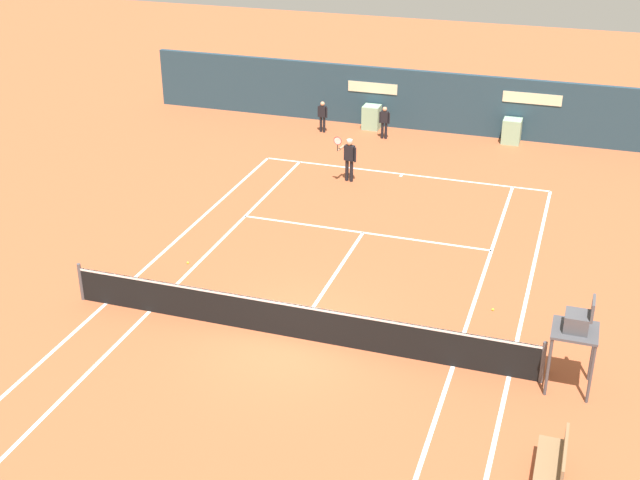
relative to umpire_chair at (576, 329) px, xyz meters
name	(u,v)px	position (x,y,z in m)	size (l,w,h in m)	color
ground_plane	(301,326)	(-6.60, 0.58, -1.55)	(80.00, 80.00, 0.01)	#B25633
tennis_net	(293,320)	(-6.60, 0.01, -1.04)	(12.10, 0.10, 1.07)	#4C4C51
sponsor_back_wall	(434,103)	(-6.57, 16.97, -0.35)	(25.00, 1.02, 2.50)	#233D4C
umpire_chair	(576,329)	(0.00, 0.00, 0.00)	(1.00, 1.00, 2.33)	#47474C
player_bench	(554,460)	(-0.10, -3.25, -1.04)	(0.54, 1.49, 0.88)	#38383D
player_on_baseline	(349,156)	(-8.27, 10.42, -0.60)	(0.70, 0.65, 1.80)	black
ball_kid_centre_post	(384,120)	(-8.24, 15.36, -0.78)	(0.45, 0.19, 1.34)	black
ball_kid_left_post	(323,115)	(-10.88, 15.36, -0.80)	(0.44, 0.20, 1.31)	black
tennis_ball_mid_court	(493,309)	(-2.07, 2.87, -1.52)	(0.07, 0.07, 0.07)	#CCE033
tennis_ball_by_sideline	(188,263)	(-10.86, 2.76, -1.52)	(0.07, 0.07, 0.07)	#CCE033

